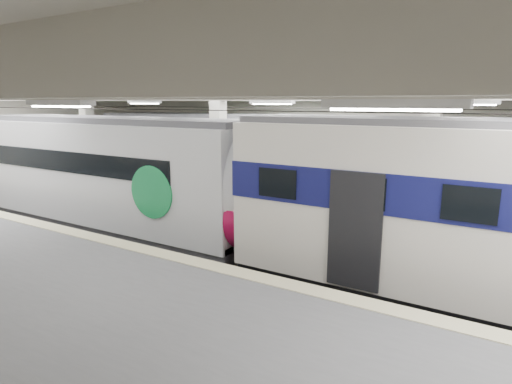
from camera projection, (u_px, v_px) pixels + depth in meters
The scene contains 3 objects.
station_hall at pixel (206, 166), 11.74m from camera, with size 36.00×24.00×5.75m.
modern_emu at pixel (134, 179), 15.79m from camera, with size 13.61×2.81×4.40m.
far_train at pixel (226, 160), 20.23m from camera, with size 13.78×3.17×4.39m.
Camera 1 is at (7.21, -10.98, 4.98)m, focal length 30.00 mm.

